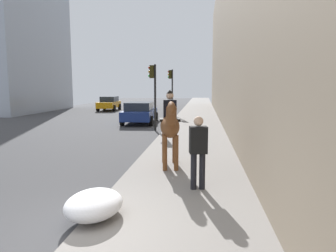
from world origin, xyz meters
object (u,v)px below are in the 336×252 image
at_px(car_near_lane, 109,103).
at_px(traffic_light_near_curb, 153,86).
at_px(mounted_horse_near, 170,125).
at_px(traffic_light_far_curb, 171,85).
at_px(pedestrian_greeting, 198,148).
at_px(car_mid_lane, 140,112).

bearing_deg(car_near_lane, traffic_light_near_curb, 23.58).
relative_size(mounted_horse_near, car_near_lane, 0.57).
bearing_deg(traffic_light_near_curb, traffic_light_far_curb, -0.72).
bearing_deg(traffic_light_far_curb, traffic_light_near_curb, 179.28).
relative_size(pedestrian_greeting, traffic_light_near_curb, 0.46).
distance_m(car_near_lane, traffic_light_near_curb, 15.62).
height_order(pedestrian_greeting, car_near_lane, pedestrian_greeting).
bearing_deg(mounted_horse_near, pedestrian_greeting, 15.71).
bearing_deg(car_near_lane, traffic_light_far_curb, 50.28).
height_order(car_mid_lane, traffic_light_far_curb, traffic_light_far_curb).
xyz_separation_m(car_near_lane, traffic_light_near_curb, (-13.93, -6.85, 1.72)).
height_order(car_mid_lane, traffic_light_near_curb, traffic_light_near_curb).
height_order(car_near_lane, traffic_light_far_curb, traffic_light_far_curb).
bearing_deg(traffic_light_far_curb, pedestrian_greeting, -172.33).
bearing_deg(car_mid_lane, mounted_horse_near, -166.47).
relative_size(pedestrian_greeting, traffic_light_far_curb, 0.44).
bearing_deg(pedestrian_greeting, traffic_light_far_curb, -2.11).
xyz_separation_m(pedestrian_greeting, car_near_lane, (24.04, 9.49, -0.34)).
height_order(car_near_lane, car_mid_lane, same).
relative_size(pedestrian_greeting, car_near_lane, 0.43).
xyz_separation_m(mounted_horse_near, car_near_lane, (22.14, 8.64, -0.61)).
height_order(mounted_horse_near, traffic_light_near_curb, traffic_light_near_curb).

